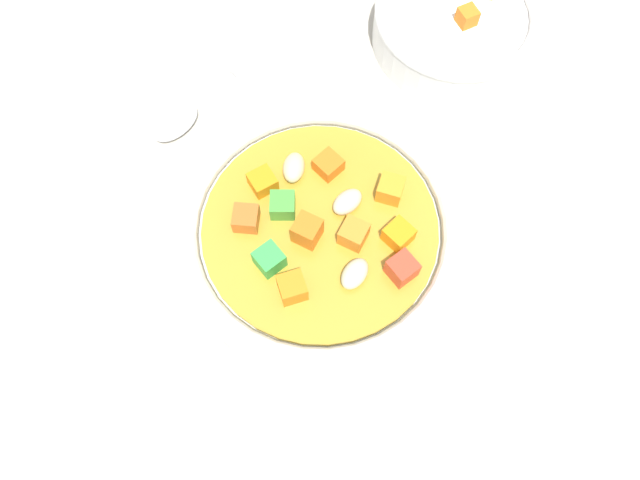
% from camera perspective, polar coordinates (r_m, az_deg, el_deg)
% --- Properties ---
extents(ground_plane, '(1.40, 1.40, 0.02)m').
position_cam_1_polar(ground_plane, '(0.43, 0.00, -1.74)').
color(ground_plane, '#BAB2A0').
extents(soup_bowl_main, '(0.18, 0.18, 0.06)m').
position_cam_1_polar(soup_bowl_main, '(0.39, 0.01, 0.22)').
color(soup_bowl_main, white).
rests_on(soup_bowl_main, ground_plane).
extents(spoon, '(0.14, 0.15, 0.01)m').
position_cam_1_polar(spoon, '(0.49, -8.47, 14.45)').
color(spoon, silver).
rests_on(spoon, ground_plane).
extents(side_bowl_small, '(0.12, 0.12, 0.04)m').
position_cam_1_polar(side_bowl_small, '(0.50, 12.27, 18.69)').
color(side_bowl_small, white).
rests_on(side_bowl_small, ground_plane).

